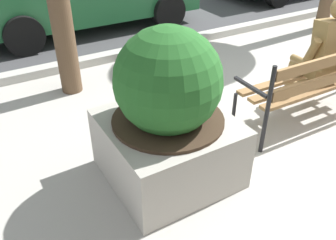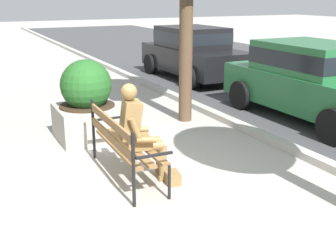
{
  "view_description": "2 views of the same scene",
  "coord_description": "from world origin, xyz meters",
  "px_view_note": "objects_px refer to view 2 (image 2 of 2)",
  "views": [
    {
      "loc": [
        -3.37,
        -2.1,
        2.26
      ],
      "look_at": [
        -2.05,
        0.12,
        0.6
      ],
      "focal_mm": 38.29,
      "sensor_mm": 36.0,
      "label": 1
    },
    {
      "loc": [
        5.03,
        -1.8,
        2.46
      ],
      "look_at": [
        -0.18,
        0.78,
        0.75
      ],
      "focal_mm": 45.2,
      "sensor_mm": 36.0,
      "label": 2
    }
  ],
  "objects_px": {
    "parked_car_black": "(193,51)",
    "concrete_planter": "(87,104)",
    "bronze_statue_seated": "(141,134)",
    "park_bench": "(122,141)",
    "parked_car_green": "(314,79)"
  },
  "relations": [
    {
      "from": "concrete_planter",
      "to": "parked_car_green",
      "type": "xyz_separation_m",
      "value": [
        0.79,
        4.52,
        0.2
      ]
    },
    {
      "from": "bronze_statue_seated",
      "to": "parked_car_black",
      "type": "height_order",
      "value": "parked_car_black"
    },
    {
      "from": "concrete_planter",
      "to": "bronze_statue_seated",
      "type": "bearing_deg",
      "value": 4.37
    },
    {
      "from": "parked_car_black",
      "to": "parked_car_green",
      "type": "relative_size",
      "value": 1.0
    },
    {
      "from": "bronze_statue_seated",
      "to": "parked_car_green",
      "type": "height_order",
      "value": "parked_car_green"
    },
    {
      "from": "concrete_planter",
      "to": "parked_car_black",
      "type": "height_order",
      "value": "parked_car_black"
    },
    {
      "from": "parked_car_black",
      "to": "park_bench",
      "type": "bearing_deg",
      "value": -36.91
    },
    {
      "from": "parked_car_black",
      "to": "concrete_planter",
      "type": "bearing_deg",
      "value": -47.05
    },
    {
      "from": "bronze_statue_seated",
      "to": "parked_car_green",
      "type": "distance_m",
      "value": 4.55
    },
    {
      "from": "park_bench",
      "to": "parked_car_green",
      "type": "xyz_separation_m",
      "value": [
        -1.08,
        4.57,
        0.3
      ]
    },
    {
      "from": "concrete_planter",
      "to": "parked_car_green",
      "type": "bearing_deg",
      "value": 80.04
    },
    {
      "from": "park_bench",
      "to": "concrete_planter",
      "type": "relative_size",
      "value": 1.28
    },
    {
      "from": "park_bench",
      "to": "parked_car_black",
      "type": "distance_m",
      "value": 7.61
    },
    {
      "from": "park_bench",
      "to": "parked_car_black",
      "type": "xyz_separation_m",
      "value": [
        -6.08,
        4.57,
        0.3
      ]
    },
    {
      "from": "bronze_statue_seated",
      "to": "park_bench",
      "type": "bearing_deg",
      "value": -135.02
    }
  ]
}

